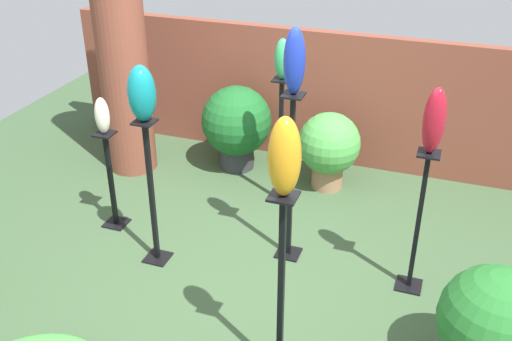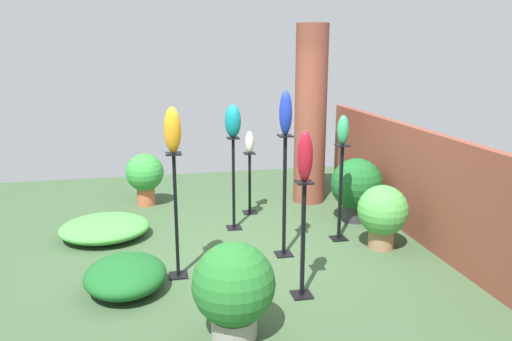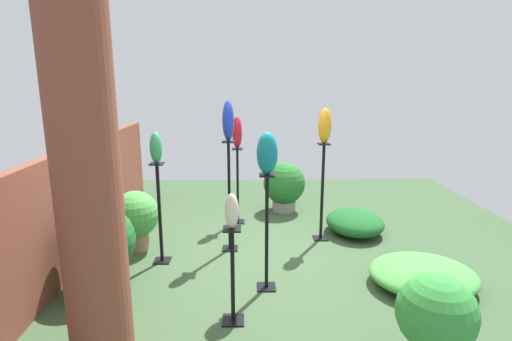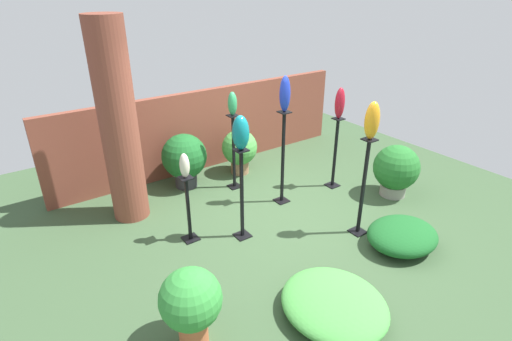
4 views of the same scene
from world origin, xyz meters
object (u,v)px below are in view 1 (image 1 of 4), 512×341
Objects in this scene: art_vase_ruby at (434,121)px; potted_plant_front_right at (236,123)px; pedestal_cobalt at (290,186)px; pedestal_amber at (281,298)px; pedestal_teal at (152,199)px; potted_plant_back_center at (494,325)px; brick_pillar at (121,41)px; art_vase_cobalt at (294,61)px; pedestal_ivory at (111,185)px; pedestal_ruby at (417,229)px; art_vase_jade at (282,59)px; art_vase_ivory at (102,116)px; potted_plant_mid_right at (329,146)px; pedestal_jade at (281,147)px; art_vase_teal at (142,94)px; art_vase_amber at (285,157)px.

art_vase_ruby is 2.61m from potted_plant_front_right.
pedestal_amber is at bearing -75.78° from pedestal_cobalt.
potted_plant_back_center is (2.61, -0.43, -0.13)m from pedestal_teal.
brick_pillar is 2.28m from art_vase_cobalt.
pedestal_ivory is 0.64× the size of pedestal_cobalt.
art_vase_jade is (-1.36, 0.91, 0.89)m from pedestal_ruby.
art_vase_ivory is at bearing -144.26° from art_vase_jade.
art_vase_jade is 1.12m from potted_plant_mid_right.
pedestal_teal reaches higher than pedestal_ruby.
pedestal_cobalt is 1.83× the size of potted_plant_mid_right.
pedestal_teal is 1.98m from potted_plant_mid_right.
art_vase_cobalt is at bearing -91.44° from potted_plant_mid_right.
art_vase_cobalt is 1.76m from potted_plant_mid_right.
pedestal_ruby is 2.34× the size of art_vase_cobalt.
potted_plant_mid_right is at bearing 38.75° from pedestal_ivory.
art_vase_ivory is (-2.65, -0.01, 0.54)m from pedestal_ruby.
pedestal_jade is 0.98× the size of pedestal_teal.
pedestal_ruby is (1.36, -0.91, -0.03)m from pedestal_jade.
brick_pillar is 1.91m from pedestal_teal.
art_vase_ruby is at bearing -35.14° from potted_plant_front_right.
art_vase_teal reaches higher than pedestal_teal.
potted_plant_back_center is (0.56, -0.78, -0.97)m from art_vase_ruby.
potted_plant_front_right is (0.04, 1.76, -0.07)m from pedestal_teal.
art_vase_ivory is at bearing -179.84° from art_vase_ruby.
pedestal_ruby is 1.38m from pedestal_amber.
art_vase_ivory is (-1.62, -0.09, 0.41)m from pedestal_cobalt.
art_vase_amber is 0.52× the size of potted_plant_front_right.
art_vase_ivory reaches higher than potted_plant_mid_right.
potted_plant_back_center is at bearing -13.52° from art_vase_ivory.
pedestal_cobalt reaches higher than pedestal_ivory.
brick_pillar is 1.91× the size of pedestal_cobalt.
art_vase_cobalt reaches higher than art_vase_jade.
art_vase_cobalt is (1.02, 0.43, 0.22)m from art_vase_teal.
pedestal_jade reaches higher than potted_plant_back_center.
art_vase_amber is at bearing -31.91° from art_vase_teal.
art_vase_ivory is at bearing 150.66° from art_vase_teal.
potted_plant_back_center is (0.56, -0.78, -0.09)m from pedestal_ruby.
brick_pillar is 3.31× the size of potted_plant_back_center.
potted_plant_front_right is (0.64, 1.42, -0.57)m from art_vase_ivory.
art_vase_teal is 2.07m from art_vase_ruby.
potted_plant_back_center is (2.61, -0.43, -1.03)m from art_vase_teal.
potted_plant_back_center is (3.21, -0.77, 0.04)m from pedestal_ivory.
pedestal_ivory is at bearing 180.00° from art_vase_ivory.
pedestal_teal is 1.88m from art_vase_amber.
art_vase_amber is (1.95, -1.18, 1.19)m from pedestal_ivory.
pedestal_teal is 1.58m from art_vase_cobalt.
art_vase_cobalt is at bearing 22.99° from art_vase_teal.
potted_plant_front_right is at bearing 139.55° from potted_plant_back_center.
art_vase_ivory is 1.66m from potted_plant_front_right.
pedestal_ivory is 1.10× the size of potted_plant_back_center.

